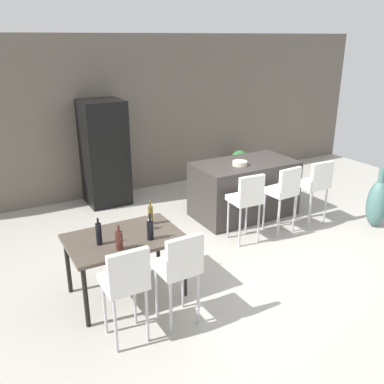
{
  "coord_description": "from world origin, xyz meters",
  "views": [
    {
      "loc": [
        -3.31,
        -4.31,
        2.85
      ],
      "look_at": [
        -0.67,
        0.36,
        0.85
      ],
      "focal_mm": 39.29,
      "sensor_mm": 36.0,
      "label": 1
    }
  ],
  "objects_px": {
    "kitchen_island": "(244,189)",
    "wine_glass_right": "(150,219)",
    "refrigerator": "(105,153)",
    "floor_vase": "(377,203)",
    "wine_bottle_middle": "(119,240)",
    "bar_chair_left": "(247,197)",
    "dining_table": "(124,242)",
    "dining_chair_far": "(180,265)",
    "dining_chair_near": "(126,280)",
    "potted_plant": "(240,162)",
    "wine_bottle_near": "(99,234)",
    "bar_chair_middle": "(284,189)",
    "wine_bottle_left": "(151,215)",
    "bar_chair_right": "(316,182)",
    "wine_bottle_far": "(150,230)",
    "fruit_bowl": "(240,163)"
  },
  "relations": [
    {
      "from": "dining_table",
      "to": "potted_plant",
      "type": "distance_m",
      "value": 4.7
    },
    {
      "from": "kitchen_island",
      "to": "wine_bottle_near",
      "type": "relative_size",
      "value": 5.45
    },
    {
      "from": "bar_chair_left",
      "to": "bar_chair_right",
      "type": "distance_m",
      "value": 1.34
    },
    {
      "from": "dining_chair_near",
      "to": "floor_vase",
      "type": "height_order",
      "value": "dining_chair_near"
    },
    {
      "from": "bar_chair_middle",
      "to": "fruit_bowl",
      "type": "bearing_deg",
      "value": 110.98
    },
    {
      "from": "bar_chair_left",
      "to": "potted_plant",
      "type": "bearing_deg",
      "value": 56.13
    },
    {
      "from": "bar_chair_left",
      "to": "wine_bottle_far",
      "type": "bearing_deg",
      "value": -161.07
    },
    {
      "from": "bar_chair_middle",
      "to": "potted_plant",
      "type": "height_order",
      "value": "bar_chair_middle"
    },
    {
      "from": "dining_table",
      "to": "dining_chair_far",
      "type": "bearing_deg",
      "value": -69.92
    },
    {
      "from": "wine_bottle_middle",
      "to": "refrigerator",
      "type": "height_order",
      "value": "refrigerator"
    },
    {
      "from": "refrigerator",
      "to": "floor_vase",
      "type": "distance_m",
      "value": 4.59
    },
    {
      "from": "bar_chair_left",
      "to": "dining_table",
      "type": "bearing_deg",
      "value": -168.61
    },
    {
      "from": "wine_bottle_left",
      "to": "bar_chair_left",
      "type": "bearing_deg",
      "value": 8.37
    },
    {
      "from": "kitchen_island",
      "to": "bar_chair_middle",
      "type": "distance_m",
      "value": 0.88
    },
    {
      "from": "potted_plant",
      "to": "wine_bottle_near",
      "type": "bearing_deg",
      "value": -143.36
    },
    {
      "from": "dining_table",
      "to": "wine_bottle_left",
      "type": "distance_m",
      "value": 0.48
    },
    {
      "from": "bar_chair_left",
      "to": "wine_glass_right",
      "type": "xyz_separation_m",
      "value": [
        -1.66,
        -0.36,
        0.17
      ]
    },
    {
      "from": "bar_chair_middle",
      "to": "wine_bottle_far",
      "type": "xyz_separation_m",
      "value": [
        -2.44,
        -0.6,
        0.16
      ]
    },
    {
      "from": "wine_bottle_left",
      "to": "refrigerator",
      "type": "xyz_separation_m",
      "value": [
        0.35,
        2.75,
        0.06
      ]
    },
    {
      "from": "kitchen_island",
      "to": "wine_glass_right",
      "type": "relative_size",
      "value": 9.6
    },
    {
      "from": "wine_glass_right",
      "to": "kitchen_island",
      "type": "bearing_deg",
      "value": 28.33
    },
    {
      "from": "bar_chair_middle",
      "to": "wine_bottle_left",
      "type": "bearing_deg",
      "value": -174.13
    },
    {
      "from": "wine_bottle_far",
      "to": "wine_bottle_left",
      "type": "distance_m",
      "value": 0.41
    },
    {
      "from": "bar_chair_left",
      "to": "wine_glass_right",
      "type": "height_order",
      "value": "bar_chair_left"
    },
    {
      "from": "kitchen_island",
      "to": "dining_chair_far",
      "type": "height_order",
      "value": "dining_chair_far"
    },
    {
      "from": "wine_bottle_far",
      "to": "wine_bottle_near",
      "type": "distance_m",
      "value": 0.55
    },
    {
      "from": "kitchen_island",
      "to": "wine_bottle_near",
      "type": "distance_m",
      "value": 3.16
    },
    {
      "from": "wine_glass_right",
      "to": "potted_plant",
      "type": "bearing_deg",
      "value": 40.68
    },
    {
      "from": "dining_table",
      "to": "bar_chair_right",
      "type": "bearing_deg",
      "value": 6.87
    },
    {
      "from": "bar_chair_middle",
      "to": "wine_bottle_left",
      "type": "relative_size",
      "value": 3.44
    },
    {
      "from": "wine_bottle_far",
      "to": "refrigerator",
      "type": "bearing_deg",
      "value": 80.5
    },
    {
      "from": "floor_vase",
      "to": "wine_bottle_far",
      "type": "bearing_deg",
      "value": -179.49
    },
    {
      "from": "bar_chair_right",
      "to": "wine_glass_right",
      "type": "bearing_deg",
      "value": -173.06
    },
    {
      "from": "refrigerator",
      "to": "potted_plant",
      "type": "relative_size",
      "value": 3.12
    },
    {
      "from": "potted_plant",
      "to": "wine_glass_right",
      "type": "bearing_deg",
      "value": -139.32
    },
    {
      "from": "dining_chair_far",
      "to": "wine_bottle_far",
      "type": "relative_size",
      "value": 3.43
    },
    {
      "from": "potted_plant",
      "to": "refrigerator",
      "type": "bearing_deg",
      "value": 179.8
    },
    {
      "from": "wine_bottle_left",
      "to": "refrigerator",
      "type": "relative_size",
      "value": 0.17
    },
    {
      "from": "dining_chair_near",
      "to": "fruit_bowl",
      "type": "distance_m",
      "value": 3.31
    },
    {
      "from": "kitchen_island",
      "to": "wine_bottle_left",
      "type": "xyz_separation_m",
      "value": [
        -2.17,
        -1.07,
        0.4
      ]
    },
    {
      "from": "bar_chair_right",
      "to": "wine_bottle_far",
      "type": "height_order",
      "value": "bar_chair_right"
    },
    {
      "from": "bar_chair_middle",
      "to": "wine_glass_right",
      "type": "distance_m",
      "value": 2.38
    },
    {
      "from": "floor_vase",
      "to": "dining_table",
      "type": "bearing_deg",
      "value": 177.67
    },
    {
      "from": "dining_chair_far",
      "to": "wine_glass_right",
      "type": "height_order",
      "value": "dining_chair_far"
    },
    {
      "from": "kitchen_island",
      "to": "refrigerator",
      "type": "distance_m",
      "value": 2.51
    },
    {
      "from": "refrigerator",
      "to": "fruit_bowl",
      "type": "distance_m",
      "value": 2.41
    },
    {
      "from": "kitchen_island",
      "to": "bar_chair_left",
      "type": "distance_m",
      "value": 1.05
    },
    {
      "from": "dining_chair_near",
      "to": "potted_plant",
      "type": "distance_m",
      "value": 5.43
    },
    {
      "from": "wine_bottle_left",
      "to": "wine_glass_right",
      "type": "height_order",
      "value": "wine_bottle_left"
    },
    {
      "from": "wine_bottle_middle",
      "to": "refrigerator",
      "type": "distance_m",
      "value": 3.3
    }
  ]
}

